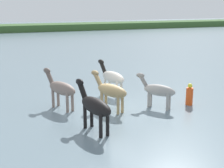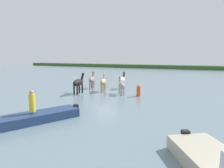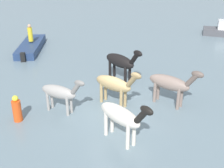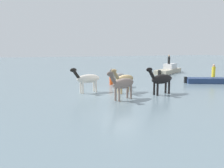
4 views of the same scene
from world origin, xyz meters
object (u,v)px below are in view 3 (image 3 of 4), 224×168
at_px(horse_gray_outer, 171,83).
at_px(horse_pinto_flank, 60,92).
at_px(horse_chestnut_trailing, 115,84).
at_px(horse_lead, 122,116).
at_px(buoy_channel_marker, 17,110).
at_px(boat_dinghy_port, 31,48).
at_px(horse_dark_mare, 121,62).
at_px(person_watcher_seated, 30,33).

distance_m(horse_gray_outer, horse_pinto_flank, 4.79).
height_order(horse_chestnut_trailing, horse_lead, horse_lead).
xyz_separation_m(horse_lead, buoy_channel_marker, (3.12, -3.08, -0.53)).
height_order(horse_gray_outer, buoy_channel_marker, horse_gray_outer).
relative_size(horse_pinto_flank, boat_dinghy_port, 0.40).
height_order(horse_chestnut_trailing, buoy_channel_marker, horse_chestnut_trailing).
xyz_separation_m(horse_gray_outer, buoy_channel_marker, (6.33, -1.63, -0.54)).
distance_m(horse_chestnut_trailing, boat_dinghy_port, 9.89).
xyz_separation_m(horse_dark_mare, person_watcher_seated, (3.10, -7.64, 0.04)).
height_order(boat_dinghy_port, buoy_channel_marker, buoy_channel_marker).
bearing_deg(boat_dinghy_port, horse_chestnut_trailing, -146.81).
bearing_deg(boat_dinghy_port, buoy_channel_marker, -171.57).
distance_m(horse_chestnut_trailing, buoy_channel_marker, 4.19).
relative_size(horse_chestnut_trailing, horse_dark_mare, 0.90).
bearing_deg(horse_dark_mare, person_watcher_seated, -173.27).
distance_m(horse_gray_outer, buoy_channel_marker, 6.56).
distance_m(horse_lead, buoy_channel_marker, 4.42).
bearing_deg(horse_chestnut_trailing, buoy_channel_marker, -123.40).
xyz_separation_m(horse_dark_mare, horse_pinto_flank, (3.81, 1.75, -0.17)).
distance_m(horse_pinto_flank, person_watcher_seated, 9.42).
bearing_deg(horse_lead, horse_pinto_flank, -171.94).
distance_m(boat_dinghy_port, person_watcher_seated, 0.98).
bearing_deg(person_watcher_seated, horse_gray_outer, 109.28).
relative_size(horse_pinto_flank, buoy_channel_marker, 1.69).
xyz_separation_m(horse_chestnut_trailing, horse_lead, (1.00, 2.52, 0.03)).
xyz_separation_m(horse_dark_mare, boat_dinghy_port, (3.18, -7.50, -0.92)).
relative_size(horse_chestnut_trailing, boat_dinghy_port, 0.48).
xyz_separation_m(horse_pinto_flank, person_watcher_seated, (-0.71, -9.39, 0.21)).
height_order(horse_chestnut_trailing, horse_dark_mare, horse_dark_mare).
bearing_deg(horse_pinto_flank, buoy_channel_marker, -129.94).
relative_size(horse_dark_mare, horse_lead, 1.05).
bearing_deg(horse_gray_outer, horse_dark_mare, 166.50).
xyz_separation_m(person_watcher_seated, buoy_channel_marker, (2.51, 9.30, -0.63)).
distance_m(horse_chestnut_trailing, horse_pinto_flank, 2.38).
height_order(horse_lead, buoy_channel_marker, horse_lead).
bearing_deg(horse_pinto_flank, horse_dark_mare, 77.75).
height_order(horse_lead, person_watcher_seated, horse_lead).
height_order(horse_lead, boat_dinghy_port, horse_lead).
xyz_separation_m(boat_dinghy_port, person_watcher_seated, (-0.08, -0.15, 0.97)).
bearing_deg(horse_gray_outer, boat_dinghy_port, 173.93).
bearing_deg(buoy_channel_marker, person_watcher_seated, -105.09).
distance_m(horse_dark_mare, person_watcher_seated, 8.25).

